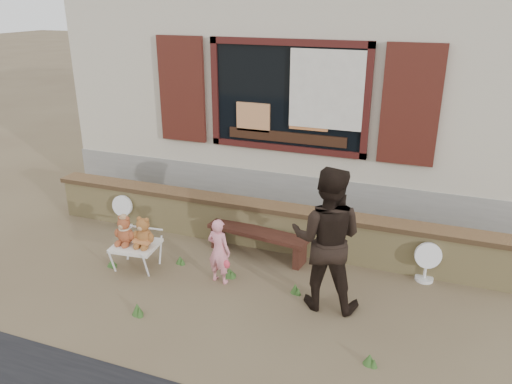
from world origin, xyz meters
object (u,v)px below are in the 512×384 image
at_px(teddy_bear_left, 125,229).
at_px(child, 219,251).
at_px(folding_chair, 136,246).
at_px(bench, 258,237).
at_px(teddy_bear_right, 144,231).
at_px(adult, 327,239).

height_order(teddy_bear_left, child, child).
bearing_deg(child, folding_chair, 12.91).
relative_size(bench, folding_chair, 2.41).
xyz_separation_m(teddy_bear_right, child, (1.06, 0.06, -0.13)).
xyz_separation_m(bench, child, (-0.21, -0.84, 0.16)).
xyz_separation_m(teddy_bear_left, child, (1.34, 0.09, -0.12)).
xyz_separation_m(folding_chair, child, (1.20, 0.08, 0.12)).
bearing_deg(adult, bench, -39.76).
bearing_deg(teddy_bear_right, teddy_bear_left, -180.00).
bearing_deg(folding_chair, teddy_bear_left, -180.00).
height_order(teddy_bear_right, child, child).
height_order(teddy_bear_left, teddy_bear_right, teddy_bear_right).
relative_size(teddy_bear_right, child, 0.48).
distance_m(teddy_bear_left, child, 1.35).
relative_size(bench, teddy_bear_right, 3.59).
distance_m(teddy_bear_right, child, 1.07).
relative_size(bench, adult, 0.87).
height_order(folding_chair, adult, adult).
distance_m(teddy_bear_left, teddy_bear_right, 0.28).
distance_m(folding_chair, teddy_bear_left, 0.28).
bearing_deg(child, bench, -95.12).
height_order(folding_chair, teddy_bear_right, teddy_bear_right).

